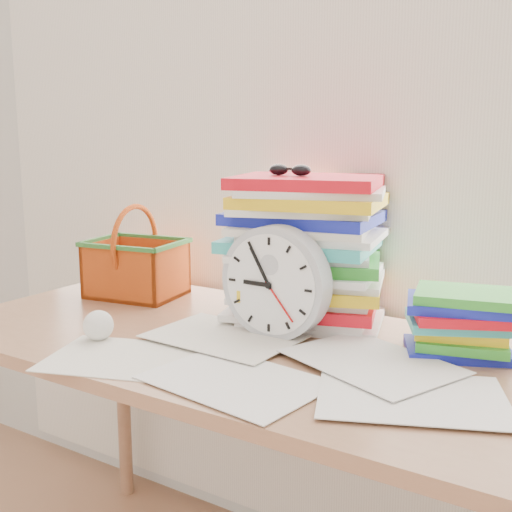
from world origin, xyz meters
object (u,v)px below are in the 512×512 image
Objects in this scene: clock at (276,282)px; book_stack at (457,322)px; desk at (233,369)px; basket at (136,252)px; paper_stack at (308,250)px.

clock is 1.09× the size of book_stack.
book_stack is (0.46, 0.16, 0.14)m from desk.
clock reaches higher than basket.
basket is at bearing 179.92° from book_stack.
desk is at bearing -110.71° from paper_stack.
book_stack is at bearing 16.80° from clock.
clock is at bearing -21.42° from basket.
basket reaches higher than desk.
desk is 0.23m from clock.
desk is 0.51m from book_stack.
paper_stack is 0.53m from basket.
basket is at bearing 159.52° from desk.
basket is (-0.44, 0.17, 0.20)m from desk.
paper_stack is 1.56× the size of book_stack.
desk is 0.52m from basket.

